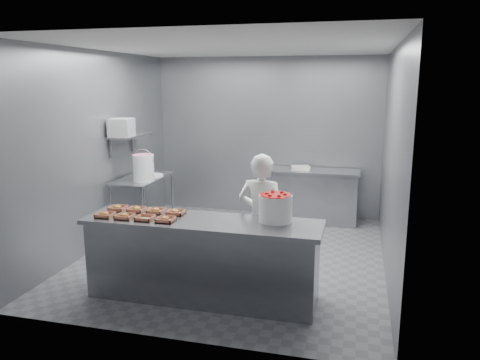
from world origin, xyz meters
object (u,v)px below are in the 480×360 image
object	(u,v)px
prep_table	(143,197)
tray_5	(137,209)
tray_4	(118,208)
back_counter	(314,196)
tray_7	(176,212)
glaze_bucket	(143,167)
strawberry_tub	(276,207)
worker	(261,219)
tray_0	(105,215)
tray_2	(145,218)
service_counter	(203,259)
tray_3	(166,219)
appliance	(121,128)
tray_6	(156,211)
tray_1	(125,216)

from	to	relation	value
prep_table	tray_5	distance (m)	2.01
tray_4	back_counter	bearing A→B (deg)	57.48
tray_5	back_counter	bearing A→B (deg)	60.74
prep_table	tray_5	world-z (taller)	tray_5
tray_7	glaze_bucket	bearing A→B (deg)	126.11
strawberry_tub	glaze_bucket	size ratio (longest dim) A/B	0.74
worker	glaze_bucket	xyz separation A→B (m)	(-2.05, 1.13, 0.33)
tray_7	glaze_bucket	size ratio (longest dim) A/B	0.39
tray_0	strawberry_tub	size ratio (longest dim) A/B	0.53
tray_2	tray_4	bearing A→B (deg)	149.05
service_counter	glaze_bucket	xyz separation A→B (m)	(-1.51, 1.73, 0.66)
tray_7	glaze_bucket	distance (m)	1.97
back_counter	tray_3	bearing A→B (deg)	-110.36
worker	tray_3	bearing A→B (deg)	46.08
glaze_bucket	appliance	world-z (taller)	appliance
back_counter	tray_6	distance (m)	3.48
worker	tray_1	bearing A→B (deg)	34.71
worker	tray_6	bearing A→B (deg)	28.11
back_counter	tray_6	xyz separation A→B (m)	(-1.50, -3.11, 0.47)
tray_2	tray_7	xyz separation A→B (m)	(0.24, 0.29, 0.00)
tray_3	tray_7	distance (m)	0.29
tray_2	tray_7	bearing A→B (deg)	50.72
tray_7	appliance	bearing A→B (deg)	133.56
tray_3	worker	distance (m)	1.17
worker	back_counter	bearing A→B (deg)	-91.72
prep_table	tray_0	bearing A→B (deg)	-74.78
tray_1	appliance	bearing A→B (deg)	118.24
prep_table	tray_4	size ratio (longest dim) A/B	6.40
appliance	back_counter	bearing A→B (deg)	21.64
service_counter	tray_0	distance (m)	1.19
tray_3	strawberry_tub	world-z (taller)	strawberry_tub
service_counter	prep_table	distance (m)	2.56
tray_0	strawberry_tub	bearing A→B (deg)	9.02
service_counter	worker	xyz separation A→B (m)	(0.53, 0.60, 0.33)
tray_2	tray_5	world-z (taller)	tray_5
tray_7	glaze_bucket	world-z (taller)	glaze_bucket
tray_0	tray_5	world-z (taller)	same
tray_0	tray_6	distance (m)	0.56
prep_table	appliance	xyz separation A→B (m)	(-0.17, -0.27, 1.11)
tray_1	tray_7	size ratio (longest dim) A/B	1.00
tray_5	glaze_bucket	size ratio (longest dim) A/B	0.39
tray_3	appliance	distance (m)	2.46
prep_table	tray_4	distance (m)	1.92
tray_2	service_counter	bearing A→B (deg)	13.64
prep_table	appliance	size ratio (longest dim) A/B	3.36
worker	tray_4	bearing A→B (deg)	21.97
tray_0	glaze_bucket	xyz separation A→B (m)	(-0.43, 1.87, 0.19)
tray_0	appliance	world-z (taller)	appliance
worker	glaze_bucket	distance (m)	2.36
service_counter	back_counter	distance (m)	3.37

